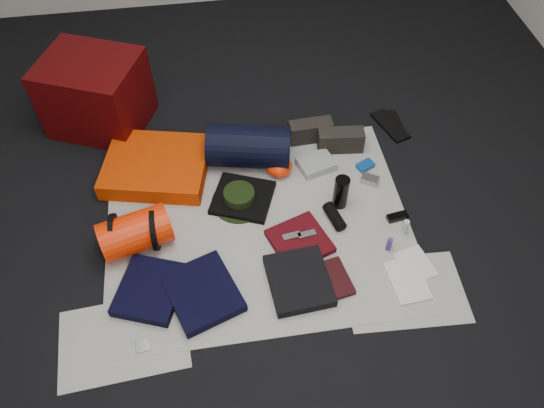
{
  "coord_description": "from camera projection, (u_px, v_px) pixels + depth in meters",
  "views": [
    {
      "loc": [
        -0.18,
        -1.67,
        2.29
      ],
      "look_at": [
        0.08,
        0.05,
        0.1
      ],
      "focal_mm": 35.0,
      "sensor_mm": 36.0,
      "label": 1
    }
  ],
  "objects": [
    {
      "name": "compact_camera",
      "position": [
        370.0,
        180.0,
        3.0
      ],
      "size": [
        0.11,
        0.1,
        0.04
      ],
      "primitive_type": "cube",
      "rotation": [
        0.0,
        0.0,
        -0.56
      ],
      "color": "#A4A4A8",
      "rests_on": "newspaper_mat"
    },
    {
      "name": "hiking_boot_left",
      "position": [
        311.0,
        131.0,
        3.18
      ],
      "size": [
        0.26,
        0.11,
        0.13
      ],
      "primitive_type": "cube",
      "rotation": [
        0.0,
        0.0,
        0.05
      ],
      "color": "black",
      "rests_on": "newspaper_mat"
    },
    {
      "name": "floor",
      "position": [
        259.0,
        226.0,
        2.84
      ],
      "size": [
        4.5,
        4.5,
        0.02
      ],
      "primitive_type": "cube",
      "color": "black",
      "rests_on": "ground"
    },
    {
      "name": "newspaper_sheet_front_left",
      "position": [
        124.0,
        339.0,
        2.43
      ],
      "size": [
        0.61,
        0.44,
        0.0
      ],
      "primitive_type": "cube",
      "rotation": [
        0.0,
        0.0,
        0.07
      ],
      "color": "beige",
      "rests_on": "floor"
    },
    {
      "name": "navy_duffel",
      "position": [
        249.0,
        147.0,
        3.02
      ],
      "size": [
        0.51,
        0.34,
        0.25
      ],
      "primitive_type": "cylinder",
      "rotation": [
        0.0,
        1.57,
        -0.21
      ],
      "color": "black",
      "rests_on": "newspaper_mat"
    },
    {
      "name": "flip_flop_left",
      "position": [
        390.0,
        126.0,
        3.3
      ],
      "size": [
        0.19,
        0.31,
        0.02
      ],
      "primitive_type": "cube",
      "rotation": [
        0.0,
        0.0,
        0.33
      ],
      "color": "black",
      "rests_on": "floor"
    },
    {
      "name": "map_printout",
      "position": [
        416.0,
        264.0,
        2.67
      ],
      "size": [
        0.19,
        0.22,
        0.01
      ],
      "primitive_type": "cube",
      "rotation": [
        0.0,
        0.0,
        0.24
      ],
      "color": "silver",
      "rests_on": "newspaper_mat"
    },
    {
      "name": "trousers_charcoal",
      "position": [
        299.0,
        281.0,
        2.59
      ],
      "size": [
        0.32,
        0.35,
        0.05
      ],
      "primitive_type": "cube",
      "rotation": [
        0.0,
        0.0,
        0.08
      ],
      "color": "black",
      "rests_on": "newspaper_mat"
    },
    {
      "name": "red_shirt",
      "position": [
        300.0,
        241.0,
        2.74
      ],
      "size": [
        0.35,
        0.35,
        0.04
      ],
      "primitive_type": "cube",
      "rotation": [
        0.0,
        0.0,
        0.34
      ],
      "color": "#4A080E",
      "rests_on": "newspaper_mat"
    },
    {
      "name": "sleeping_pad",
      "position": [
        156.0,
        166.0,
        3.02
      ],
      "size": [
        0.66,
        0.58,
        0.1
      ],
      "primitive_type": "cube",
      "rotation": [
        0.0,
        0.0,
        -0.22
      ],
      "color": "#D83602",
      "rests_on": "newspaper_mat"
    },
    {
      "name": "red_cabinet",
      "position": [
        96.0,
        94.0,
        3.16
      ],
      "size": [
        0.68,
        0.63,
        0.45
      ],
      "primitive_type": "cube",
      "rotation": [
        0.0,
        0.0,
        -0.4
      ],
      "color": "#470506",
      "rests_on": "floor"
    },
    {
      "name": "newspaper_sheet_front_right",
      "position": [
        404.0,
        291.0,
        2.58
      ],
      "size": [
        0.6,
        0.43,
        0.0
      ],
      "primitive_type": "cube",
      "rotation": [
        0.0,
        0.0,
        -0.05
      ],
      "color": "beige",
      "rests_on": "floor"
    },
    {
      "name": "boonie_brim",
      "position": [
        240.0,
        201.0,
        2.92
      ],
      "size": [
        0.38,
        0.38,
        0.01
      ],
      "primitive_type": "cylinder",
      "rotation": [
        0.0,
        0.0,
        0.24
      ],
      "color": "black",
      "rests_on": "newspaper_mat"
    },
    {
      "name": "sack_strap_right",
      "position": [
        155.0,
        230.0,
        2.68
      ],
      "size": [
        0.02,
        0.22,
        0.22
      ],
      "primitive_type": "cylinder",
      "rotation": [
        0.0,
        1.57,
        0.0
      ],
      "color": "black",
      "rests_on": "newspaper_mat"
    },
    {
      "name": "water_bottle",
      "position": [
        341.0,
        192.0,
        2.84
      ],
      "size": [
        0.09,
        0.09,
        0.2
      ],
      "primitive_type": "cylinder",
      "rotation": [
        0.0,
        0.0,
        -0.15
      ],
      "color": "black",
      "rests_on": "newspaper_mat"
    },
    {
      "name": "sunglasses",
      "position": [
        397.0,
        217.0,
        2.84
      ],
      "size": [
        0.12,
        0.06,
        0.03
      ],
      "primitive_type": "cube",
      "rotation": [
        0.0,
        0.0,
        0.15
      ],
      "color": "black",
      "rests_on": "newspaper_mat"
    },
    {
      "name": "stuff_sack",
      "position": [
        135.0,
        233.0,
        2.67
      ],
      "size": [
        0.39,
        0.29,
        0.21
      ],
      "primitive_type": "cylinder",
      "rotation": [
        0.0,
        1.57,
        0.28
      ],
      "color": "#FB2A04",
      "rests_on": "newspaper_mat"
    },
    {
      "name": "trousers_navy_a",
      "position": [
        150.0,
        289.0,
        2.55
      ],
      "size": [
        0.39,
        0.41,
        0.05
      ],
      "primitive_type": "cube",
      "rotation": [
        0.0,
        0.0,
        -0.36
      ],
      "color": "black",
      "rests_on": "newspaper_mat"
    },
    {
      "name": "toiletry_purple",
      "position": [
        389.0,
        244.0,
        2.7
      ],
      "size": [
        0.03,
        0.03,
        0.08
      ],
      "primitive_type": "cylinder",
      "rotation": [
        0.0,
        0.0,
        -0.24
      ],
      "color": "#4A277F",
      "rests_on": "newspaper_mat"
    },
    {
      "name": "sack_strap_left",
      "position": [
        115.0,
        234.0,
        2.66
      ],
      "size": [
        0.02,
        0.22,
        0.22
      ],
      "primitive_type": "cylinder",
      "rotation": [
        0.0,
        1.57,
        0.0
      ],
      "color": "black",
      "rests_on": "newspaper_mat"
    },
    {
      "name": "black_tshirt",
      "position": [
        243.0,
        198.0,
        2.92
      ],
      "size": [
        0.4,
        0.39,
        0.03
      ],
      "primitive_type": "cube",
      "rotation": [
        0.0,
        0.0,
        -0.38
      ],
      "color": "black",
      "rests_on": "newspaper_mat"
    },
    {
      "name": "paperback_book",
      "position": [
        334.0,
        279.0,
        2.6
      ],
      "size": [
        0.18,
        0.24,
        0.03
      ],
      "primitive_type": "cube",
      "rotation": [
        0.0,
        0.0,
        0.18
      ],
      "color": "black",
      "rests_on": "newspaper_mat"
    },
    {
      "name": "energy_bar_b",
      "position": [
        307.0,
        234.0,
        2.74
      ],
      "size": [
        0.1,
        0.05,
        0.01
      ],
      "primitive_type": "cube",
      "rotation": [
        0.0,
        0.0,
        0.14
      ],
      "color": "#A4A4A8",
      "rests_on": "red_shirt"
    },
    {
      "name": "energy_bar_a",
      "position": [
        292.0,
        236.0,
        2.73
      ],
      "size": [
        0.1,
        0.05,
        0.01
      ],
      "primitive_type": "cube",
      "rotation": [
        0.0,
        0.0,
        0.14
      ],
      "color": "#A4A4A8",
      "rests_on": "red_shirt"
    },
    {
      "name": "toiletry_clear",
      "position": [
        405.0,
        227.0,
        2.76
      ],
      "size": [
        0.04,
        0.04,
        0.09
      ],
      "primitive_type": "cylinder",
      "rotation": [
        0.0,
        0.0,
        -0.36
      ],
      "color": "#B3B8B3",
      "rests_on": "newspaper_mat"
    },
    {
      "name": "map_booklet",
      "position": [
        407.0,
        280.0,
        2.61
      ],
      "size": [
        0.19,
        0.26,
        0.01
      ],
      "primitive_type": "cube",
      "rotation": [
        0.0,
        0.0,
        0.08
      ],
      "color": "silver",
      "rests_on": "newspaper_mat"
    },
    {
      "name": "speaker",
      "position": [
        334.0,
        216.0,
        2.82
      ],
      "size": [
        0.1,
        0.17,
        0.06
      ],
      "primitive_type": "cylinder",
      "rotation": [
        1.57,
        0.0,
        0.25
      ],
      "color": "black",
      "rests_on": "newspaper_mat"
    },
    {
      "name": "orange_stuff_sack",
      "position": [
        279.0,
        166.0,
        3.03
      ],
      "size": [
        0.18,
        0.18,
        0.1
      ],
      "primitive_type": "ellipsoid",
      "rotation": [
        0.0,
        0.0,
        -0.19
      ],
      "color": "#FB2A04",
      "rests_on": "newspaper_mat"
    },
    {
      "name": "boonie_crown",
      "position": [
        239.0,
        196.0,
        2.89
      ],
      "size": [
        0.17,
        0.17,
        0.08
      ],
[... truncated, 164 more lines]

